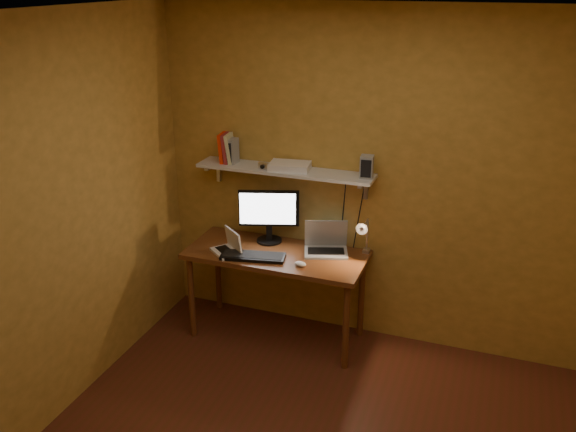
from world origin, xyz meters
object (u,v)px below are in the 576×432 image
at_px(netbook, 229,246).
at_px(monitor, 269,213).
at_px(wall_shelf, 285,171).
at_px(laptop, 326,244).
at_px(router, 290,166).
at_px(desk, 276,262).
at_px(shelf_camera, 264,166).
at_px(speaker_left, 230,151).
at_px(keyboard, 253,256).
at_px(mouse, 300,264).
at_px(desk_lamp, 364,233).
at_px(speaker_right, 367,167).

bearing_deg(netbook, monitor, 93.41).
xyz_separation_m(wall_shelf, monitor, (-0.13, -0.02, -0.36)).
relative_size(wall_shelf, laptop, 3.59).
bearing_deg(router, desk, -101.85).
bearing_deg(shelf_camera, speaker_left, 166.29).
xyz_separation_m(monitor, shelf_camera, (-0.01, -0.06, 0.41)).
distance_m(wall_shelf, shelf_camera, 0.17).
bearing_deg(router, keyboard, -116.17).
height_order(keyboard, router, router).
xyz_separation_m(laptop, mouse, (-0.10, -0.31, -0.05)).
xyz_separation_m(mouse, router, (-0.21, 0.35, 0.63)).
distance_m(wall_shelf, monitor, 0.39).
bearing_deg(mouse, desk, 159.60).
relative_size(wall_shelf, router, 4.58).
height_order(desk_lamp, shelf_camera, shelf_camera).
height_order(monitor, desk_lamp, monitor).
bearing_deg(speaker_right, laptop, -177.86).
xyz_separation_m(speaker_left, shelf_camera, (0.32, -0.08, -0.07)).
relative_size(netbook, shelf_camera, 3.11).
relative_size(wall_shelf, shelf_camera, 14.86).
bearing_deg(wall_shelf, desk_lamp, -5.88).
bearing_deg(monitor, router, -12.00).
height_order(speaker_left, speaker_right, speaker_left).
relative_size(desk, keyboard, 2.85).
distance_m(desk, keyboard, 0.23).
relative_size(wall_shelf, monitor, 3.00).
relative_size(mouse, shelf_camera, 0.98).
distance_m(monitor, router, 0.44).
xyz_separation_m(mouse, desk_lamp, (0.41, 0.28, 0.19)).
relative_size(keyboard, mouse, 5.30).
height_order(monitor, speaker_right, speaker_right).
bearing_deg(laptop, netbook, -177.09).
distance_m(wall_shelf, netbook, 0.73).
distance_m(desk_lamp, shelf_camera, 0.92).
bearing_deg(speaker_left, desk_lamp, 0.70).
bearing_deg(netbook, desk_lamp, 52.92).
bearing_deg(wall_shelf, mouse, -54.23).
bearing_deg(laptop, speaker_right, -10.67).
bearing_deg(keyboard, netbook, 160.18).
bearing_deg(wall_shelf, router, 1.17).
relative_size(netbook, keyboard, 0.60).
bearing_deg(mouse, monitor, 150.42).
height_order(wall_shelf, monitor, wall_shelf).
relative_size(wall_shelf, mouse, 15.13).
bearing_deg(speaker_left, router, 4.27).
bearing_deg(keyboard, laptop, 20.66).
distance_m(speaker_left, shelf_camera, 0.33).
distance_m(monitor, desk_lamp, 0.79).
xyz_separation_m(laptop, desk_lamp, (0.30, -0.03, 0.14)).
bearing_deg(monitor, speaker_left, 158.87).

